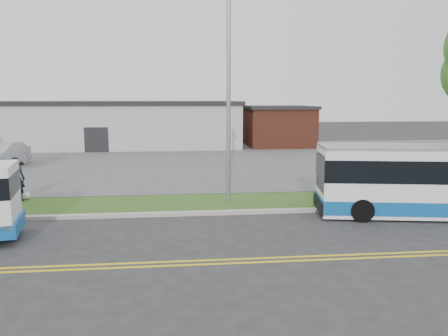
{
  "coord_description": "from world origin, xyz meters",
  "views": [
    {
      "loc": [
        0.84,
        -15.69,
        4.55
      ],
      "look_at": [
        2.81,
        2.82,
        1.6
      ],
      "focal_mm": 35.0,
      "sensor_mm": 36.0,
      "label": 1
    }
  ],
  "objects": [
    {
      "name": "ground",
      "position": [
        0.0,
        0.0,
        0.0
      ],
      "size": [
        140.0,
        140.0,
        0.0
      ],
      "primitive_type": "plane",
      "color": "#28282B",
      "rests_on": "ground"
    },
    {
      "name": "lane_line_north",
      "position": [
        0.0,
        -3.85,
        0.01
      ],
      "size": [
        70.0,
        0.12,
        0.01
      ],
      "primitive_type": "cube",
      "color": "gold",
      "rests_on": "ground"
    },
    {
      "name": "lane_line_south",
      "position": [
        0.0,
        -4.15,
        0.01
      ],
      "size": [
        70.0,
        0.12,
        0.01
      ],
      "primitive_type": "cube",
      "color": "gold",
      "rests_on": "ground"
    },
    {
      "name": "curb",
      "position": [
        0.0,
        1.1,
        0.07
      ],
      "size": [
        80.0,
        0.3,
        0.15
      ],
      "primitive_type": "cube",
      "color": "#9E9B93",
      "rests_on": "ground"
    },
    {
      "name": "verge",
      "position": [
        0.0,
        2.9,
        0.05
      ],
      "size": [
        80.0,
        3.3,
        0.1
      ],
      "primitive_type": "cube",
      "color": "#2E511B",
      "rests_on": "ground"
    },
    {
      "name": "parking_lot",
      "position": [
        0.0,
        17.0,
        0.05
      ],
      "size": [
        80.0,
        25.0,
        0.1
      ],
      "primitive_type": "cube",
      "color": "#4C4C4F",
      "rests_on": "ground"
    },
    {
      "name": "commercial_building",
      "position": [
        -6.0,
        27.0,
        2.18
      ],
      "size": [
        25.4,
        10.4,
        4.35
      ],
      "color": "#9E9E99",
      "rests_on": "ground"
    },
    {
      "name": "brick_wing",
      "position": [
        10.5,
        26.0,
        1.96
      ],
      "size": [
        6.3,
        7.3,
        3.9
      ],
      "color": "brown",
      "rests_on": "ground"
    },
    {
      "name": "streetlight_near",
      "position": [
        3.0,
        2.73,
        5.23
      ],
      "size": [
        0.35,
        1.53,
        9.5
      ],
      "color": "gray",
      "rests_on": "verge"
    },
    {
      "name": "transit_bus",
      "position": [
        11.28,
        -0.04,
        1.4
      ],
      "size": [
        10.21,
        3.95,
        2.77
      ],
      "rotation": [
        0.0,
        0.0,
        -0.17
      ],
      "color": "white",
      "rests_on": "ground"
    },
    {
      "name": "pedestrian",
      "position": [
        -6.24,
        4.0,
        1.08
      ],
      "size": [
        0.73,
        0.49,
        1.96
      ],
      "primitive_type": "imported",
      "rotation": [
        0.0,
        0.0,
        3.11
      ],
      "color": "black",
      "rests_on": "verge"
    },
    {
      "name": "parked_car_a",
      "position": [
        -10.68,
        14.0,
        0.91
      ],
      "size": [
        2.37,
        5.12,
        1.62
      ],
      "primitive_type": "imported",
      "rotation": [
        0.0,
        0.0,
        -0.14
      ],
      "color": "#B1B3B8",
      "rests_on": "parking_lot"
    },
    {
      "name": "grocery_bag_left",
      "position": [
        -6.54,
        3.75,
        0.26
      ],
      "size": [
        0.32,
        0.32,
        0.32
      ],
      "primitive_type": "sphere",
      "color": "white",
      "rests_on": "verge"
    },
    {
      "name": "grocery_bag_right",
      "position": [
        -5.94,
        4.25,
        0.26
      ],
      "size": [
        0.32,
        0.32,
        0.32
      ],
      "primitive_type": "sphere",
      "color": "white",
      "rests_on": "verge"
    }
  ]
}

